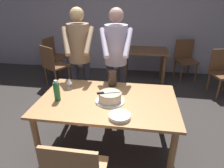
# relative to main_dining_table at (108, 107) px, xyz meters

# --- Properties ---
(ground_plane) EXTENTS (14.00, 14.00, 0.00)m
(ground_plane) POSITION_rel_main_dining_table_xyz_m (0.00, 0.00, -0.65)
(ground_plane) COLOR #383330
(back_wall) EXTENTS (10.00, 0.12, 2.70)m
(back_wall) POSITION_rel_main_dining_table_xyz_m (0.00, 3.07, 0.70)
(back_wall) COLOR #ADA8B2
(back_wall) RESTS_ON ground_plane
(main_dining_table) EXTENTS (1.60, 1.00, 0.75)m
(main_dining_table) POSITION_rel_main_dining_table_xyz_m (0.00, 0.00, 0.00)
(main_dining_table) COLOR tan
(main_dining_table) RESTS_ON ground_plane
(cake_on_platter) EXTENTS (0.34, 0.34, 0.11)m
(cake_on_platter) POSITION_rel_main_dining_table_xyz_m (0.03, -0.04, 0.15)
(cake_on_platter) COLOR silver
(cake_on_platter) RESTS_ON main_dining_table
(cake_knife) EXTENTS (0.26, 0.11, 0.02)m
(cake_knife) POSITION_rel_main_dining_table_xyz_m (-0.03, -0.07, 0.22)
(cake_knife) COLOR silver
(cake_knife) RESTS_ON cake_on_platter
(plate_stack) EXTENTS (0.22, 0.22, 0.04)m
(plate_stack) POSITION_rel_main_dining_table_xyz_m (0.18, -0.36, 0.12)
(plate_stack) COLOR white
(plate_stack) RESTS_ON main_dining_table
(wine_glass_near) EXTENTS (0.08, 0.08, 0.14)m
(wine_glass_near) POSITION_rel_main_dining_table_xyz_m (-0.54, 0.21, 0.20)
(wine_glass_near) COLOR silver
(wine_glass_near) RESTS_ON main_dining_table
(water_bottle) EXTENTS (0.07, 0.07, 0.25)m
(water_bottle) POSITION_rel_main_dining_table_xyz_m (-0.57, -0.10, 0.22)
(water_bottle) COLOR #1E6B38
(water_bottle) RESTS_ON main_dining_table
(hurricane_lamp) EXTENTS (0.11, 0.11, 0.21)m
(hurricane_lamp) POSITION_rel_main_dining_table_xyz_m (-0.00, 0.38, 0.21)
(hurricane_lamp) COLOR black
(hurricane_lamp) RESTS_ON main_dining_table
(person_cutting_cake) EXTENTS (0.46, 0.57, 1.72)m
(person_cutting_cake) POSITION_rel_main_dining_table_xyz_m (0.00, 0.71, 0.43)
(person_cutting_cake) COLOR #2D2D38
(person_cutting_cake) RESTS_ON ground_plane
(person_standing_beside) EXTENTS (0.46, 0.58, 1.72)m
(person_standing_beside) POSITION_rel_main_dining_table_xyz_m (-0.55, 0.74, 0.43)
(person_standing_beside) COLOR #2D2D38
(person_standing_beside) RESTS_ON ground_plane
(background_table) EXTENTS (1.00, 0.70, 0.74)m
(background_table) POSITION_rel_main_dining_table_xyz_m (0.45, 2.37, -0.07)
(background_table) COLOR brown
(background_table) RESTS_ON ground_plane
(background_chair_0) EXTENTS (0.60, 0.60, 0.90)m
(background_chair_0) POSITION_rel_main_dining_table_xyz_m (-1.51, 1.81, -0.16)
(background_chair_0) COLOR brown
(background_chair_0) RESTS_ON ground_plane
(background_chair_1) EXTENTS (0.54, 0.54, 0.90)m
(background_chair_1) POSITION_rel_main_dining_table_xyz_m (1.42, 2.73, -0.16)
(background_chair_1) COLOR brown
(background_chair_1) RESTS_ON ground_plane
(background_chair_2) EXTENTS (0.53, 0.53, 0.90)m
(background_chair_2) POSITION_rel_main_dining_table_xyz_m (1.99, 1.93, -0.16)
(background_chair_2) COLOR brown
(background_chair_2) RESTS_ON ground_plane
(background_chair_3) EXTENTS (0.52, 0.52, 0.90)m
(background_chair_3) POSITION_rel_main_dining_table_xyz_m (-1.81, 2.54, -0.16)
(background_chair_3) COLOR brown
(background_chair_3) RESTS_ON ground_plane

